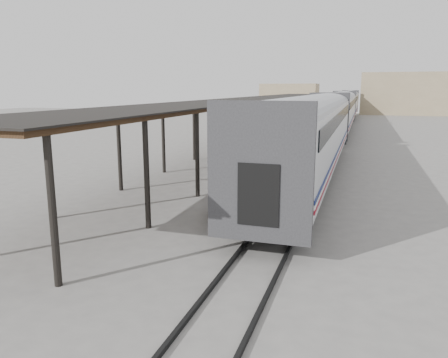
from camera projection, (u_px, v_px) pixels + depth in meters
name	position (u px, v px, depth m)	size (l,w,h in m)	color
ground	(202.00, 216.00, 17.39)	(160.00, 160.00, 0.00)	slate
train	(338.00, 110.00, 47.42)	(3.45, 76.01, 4.01)	silver
canopy	(259.00, 99.00, 39.98)	(4.90, 64.30, 4.15)	#422B19
rails	(337.00, 134.00, 48.15)	(1.54, 150.00, 0.12)	black
building_far	(409.00, 94.00, 85.19)	(18.00, 10.00, 8.00)	tan
building_left	(290.00, 98.00, 96.25)	(12.00, 8.00, 6.00)	tan
baggage_cart	(226.00, 202.00, 16.95)	(1.91, 2.66, 0.86)	brown
suitcase_stack	(223.00, 190.00, 17.24)	(1.30, 1.32, 0.59)	#3B3B3D
luggage_tug	(245.00, 145.00, 34.73)	(1.14, 1.60, 1.29)	maroon
porter	(226.00, 181.00, 16.07)	(0.59, 0.38, 1.61)	navy
pedestrian	(232.00, 148.00, 30.53)	(1.07, 0.45, 1.83)	black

